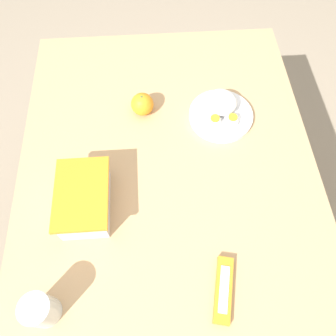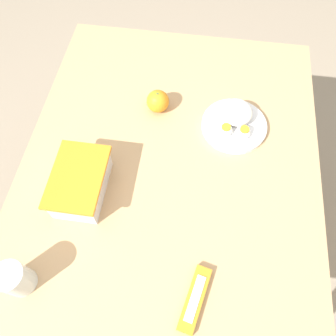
# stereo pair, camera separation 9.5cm
# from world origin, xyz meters

# --- Properties ---
(ground_plane) EXTENTS (10.00, 10.00, 0.00)m
(ground_plane) POSITION_xyz_m (0.00, 0.00, 0.00)
(ground_plane) COLOR gray
(table) EXTENTS (1.26, 0.90, 0.72)m
(table) POSITION_xyz_m (0.00, 0.00, 0.61)
(table) COLOR tan
(table) RESTS_ON ground_plane
(food_container) EXTENTS (0.21, 0.14, 0.09)m
(food_container) POSITION_xyz_m (-0.07, 0.24, 0.76)
(food_container) COLOR white
(food_container) RESTS_ON table
(orange_fruit) EXTENTS (0.07, 0.07, 0.07)m
(orange_fruit) POSITION_xyz_m (0.25, 0.07, 0.75)
(orange_fruit) COLOR orange
(orange_fruit) RESTS_ON table
(rice_plate) EXTENTS (0.21, 0.21, 0.07)m
(rice_plate) POSITION_xyz_m (0.22, -0.18, 0.74)
(rice_plate) COLOR white
(rice_plate) RESTS_ON table
(candy_bar) EXTENTS (0.16, 0.07, 0.02)m
(candy_bar) POSITION_xyz_m (-0.32, -0.11, 0.73)
(candy_bar) COLOR orange
(candy_bar) RESTS_ON table
(drinking_glass) EXTENTS (0.07, 0.07, 0.10)m
(drinking_glass) POSITION_xyz_m (-0.35, 0.32, 0.77)
(drinking_glass) COLOR silver
(drinking_glass) RESTS_ON table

